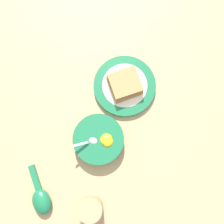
# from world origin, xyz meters

# --- Properties ---
(ground_plane) EXTENTS (3.00, 3.00, 0.00)m
(ground_plane) POSITION_xyz_m (0.00, 0.00, 0.00)
(ground_plane) COLOR tan
(egg_bowl) EXTENTS (0.16, 0.16, 0.07)m
(egg_bowl) POSITION_xyz_m (-0.03, 0.04, 0.02)
(egg_bowl) COLOR #196B42
(egg_bowl) RESTS_ON ground_plane
(toast_plate) EXTENTS (0.20, 0.20, 0.02)m
(toast_plate) POSITION_xyz_m (0.00, 0.23, 0.01)
(toast_plate) COLOR #196B42
(toast_plate) RESTS_ON ground_plane
(toast_sandwich) EXTENTS (0.13, 0.13, 0.03)m
(toast_sandwich) POSITION_xyz_m (0.00, 0.23, 0.03)
(toast_sandwich) COLOR #9E7042
(toast_sandwich) RESTS_ON toast_plate
(soup_spoon) EXTENTS (0.12, 0.14, 0.03)m
(soup_spoon) POSITION_xyz_m (-0.15, -0.18, 0.02)
(soup_spoon) COLOR #196B42
(soup_spoon) RESTS_ON ground_plane
(drinking_cup) EXTENTS (0.07, 0.07, 0.06)m
(drinking_cup) POSITION_xyz_m (0.01, -0.16, 0.03)
(drinking_cup) COLOR tan
(drinking_cup) RESTS_ON ground_plane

